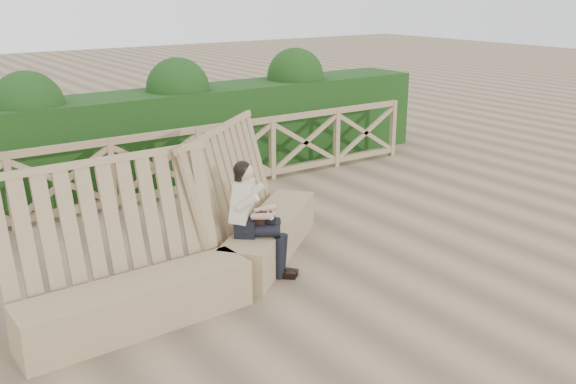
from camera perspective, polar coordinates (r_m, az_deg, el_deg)
ground at (r=7.39m, az=-0.12°, el=-7.85°), size 60.00×60.00×0.00m
bench at (r=7.18m, az=-7.27°, el=-5.20°), size 4.27×2.15×1.62m
woman at (r=7.28m, az=-3.16°, el=-1.89°), size 0.73×0.73×1.36m
guardrail at (r=10.09m, az=-11.61°, el=2.20°), size 10.10×0.09×1.10m
hedge at (r=11.13m, az=-14.19°, el=4.49°), size 12.00×1.20×1.50m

